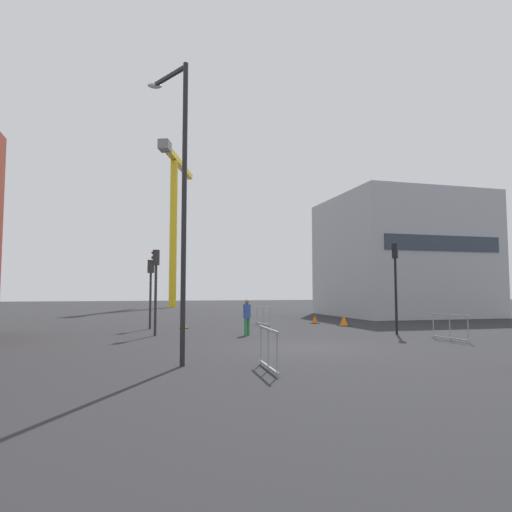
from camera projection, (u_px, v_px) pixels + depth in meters
ground at (308, 347)px, 16.45m from camera, size 160.00×160.00×0.00m
office_block at (400, 257)px, 37.83m from camera, size 11.23×11.00×9.65m
construction_crane at (174, 204)px, 56.81m from camera, size 5.73×14.98×19.14m
streetlamp_tall at (180, 187)px, 12.86m from camera, size 1.09×1.63×8.49m
traffic_light_island at (395, 274)px, 21.55m from camera, size 0.37×0.37×4.26m
traffic_light_crosswalk at (156, 278)px, 20.86m from camera, size 0.39×0.29×3.90m
traffic_light_near at (151, 282)px, 24.54m from camera, size 0.36×0.38×3.69m
pedestrian_waiting at (247, 314)px, 21.01m from camera, size 0.34×0.34×1.63m
safety_barrier_front at (268, 349)px, 11.64m from camera, size 0.19×2.07×1.08m
safety_barrier_left_run at (263, 316)px, 27.01m from camera, size 0.30×2.28×1.08m
safety_barrier_mid_span at (450, 327)px, 18.63m from camera, size 0.19×2.20×1.08m
traffic_cone_by_barrier at (184, 324)px, 24.69m from camera, size 0.48×0.48×0.48m
traffic_cone_striped at (315, 320)px, 28.49m from camera, size 0.51×0.51×0.52m
traffic_cone_on_verge at (344, 321)px, 26.55m from camera, size 0.63×0.63×0.63m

